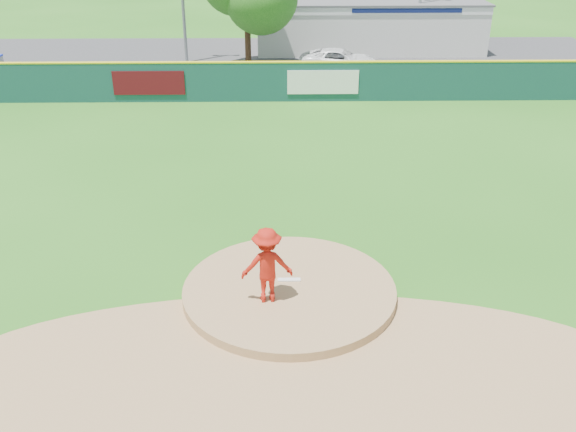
{
  "coord_description": "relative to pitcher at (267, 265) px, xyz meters",
  "views": [
    {
      "loc": [
        -0.28,
        -14.04,
        9.17
      ],
      "look_at": [
        0.0,
        2.0,
        1.3
      ],
      "focal_mm": 40.0,
      "sensor_mm": 36.0,
      "label": 1
    }
  ],
  "objects": [
    {
      "name": "pool_building_grp",
      "position": [
        6.56,
        32.56,
        0.43
      ],
      "size": [
        15.2,
        8.2,
        3.31
      ],
      "color": "silver",
      "rests_on": "ground"
    },
    {
      "name": "parking_lot",
      "position": [
        0.55,
        27.57,
        -1.22
      ],
      "size": [
        44.0,
        16.0,
        0.02
      ],
      "primitive_type": "cube",
      "color": "#38383A",
      "rests_on": "ground"
    },
    {
      "name": "fence_banners",
      "position": [
        -1.79,
        18.49,
        -0.23
      ],
      "size": [
        12.37,
        0.04,
        1.2
      ],
      "color": "#520B12",
      "rests_on": "ground"
    },
    {
      "name": "pitchers_mound",
      "position": [
        0.55,
        0.57,
        -1.23
      ],
      "size": [
        5.5,
        5.5,
        0.5
      ],
      "primitive_type": "cylinder",
      "color": "#9E774C",
      "rests_on": "ground"
    },
    {
      "name": "pitcher",
      "position": [
        0.0,
        0.0,
        0.0
      ],
      "size": [
        1.33,
        0.85,
        1.96
      ],
      "primitive_type": "imported",
      "rotation": [
        0.0,
        0.0,
        3.24
      ],
      "color": "#B71A0F",
      "rests_on": "pitchers_mound"
    },
    {
      "name": "ground",
      "position": [
        0.55,
        0.57,
        -1.23
      ],
      "size": [
        120.0,
        120.0,
        0.0
      ],
      "primitive_type": "plane",
      "color": "#286B19",
      "rests_on": "ground"
    },
    {
      "name": "van",
      "position": [
        4.03,
        24.89,
        -0.55
      ],
      "size": [
        5.06,
        3.04,
        1.32
      ],
      "primitive_type": "imported",
      "rotation": [
        0.0,
        0.0,
        1.38
      ],
      "color": "white",
      "rests_on": "parking_lot"
    },
    {
      "name": "outfield_fence",
      "position": [
        0.55,
        18.57,
        -0.14
      ],
      "size": [
        40.0,
        0.14,
        2.07
      ],
      "color": "#13403D",
      "rests_on": "ground"
    },
    {
      "name": "pitching_rubber",
      "position": [
        0.55,
        0.87,
        -0.96
      ],
      "size": [
        0.6,
        0.15,
        0.04
      ],
      "primitive_type": "cube",
      "color": "white",
      "rests_on": "pitchers_mound"
    },
    {
      "name": "infield_dirt_arc",
      "position": [
        0.55,
        -2.43,
        -1.23
      ],
      "size": [
        15.4,
        15.4,
        0.01
      ],
      "primitive_type": "cylinder",
      "color": "#9E774C",
      "rests_on": "ground"
    }
  ]
}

